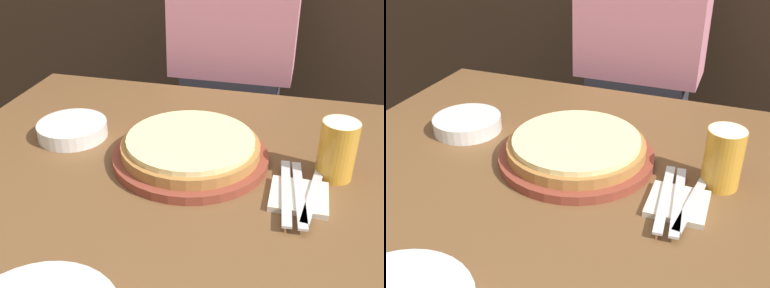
% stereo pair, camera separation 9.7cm
% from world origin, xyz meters
% --- Properties ---
extents(pizza_on_board, '(0.34, 0.34, 0.06)m').
position_xyz_m(pizza_on_board, '(0.00, 0.11, 0.74)').
color(pizza_on_board, brown).
rests_on(pizza_on_board, dining_table).
extents(beer_glass, '(0.08, 0.08, 0.12)m').
position_xyz_m(beer_glass, '(0.30, 0.12, 0.78)').
color(beer_glass, gold).
rests_on(beer_glass, dining_table).
extents(side_bowl, '(0.17, 0.17, 0.04)m').
position_xyz_m(side_bowl, '(-0.30, 0.15, 0.73)').
color(side_bowl, silver).
rests_on(side_bowl, dining_table).
extents(napkin_stack, '(0.11, 0.11, 0.01)m').
position_xyz_m(napkin_stack, '(0.24, 0.02, 0.72)').
color(napkin_stack, beige).
rests_on(napkin_stack, dining_table).
extents(fork, '(0.04, 0.22, 0.00)m').
position_xyz_m(fork, '(0.21, 0.02, 0.73)').
color(fork, silver).
rests_on(fork, napkin_stack).
extents(dinner_knife, '(0.04, 0.22, 0.00)m').
position_xyz_m(dinner_knife, '(0.24, 0.02, 0.73)').
color(dinner_knife, silver).
rests_on(dinner_knife, napkin_stack).
extents(spoon, '(0.04, 0.19, 0.00)m').
position_xyz_m(spoon, '(0.26, 0.02, 0.73)').
color(spoon, silver).
rests_on(spoon, napkin_stack).
extents(diner_person, '(0.41, 0.20, 1.29)m').
position_xyz_m(diner_person, '(-0.02, 0.75, 0.63)').
color(diner_person, '#33333D').
rests_on(diner_person, ground_plane).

